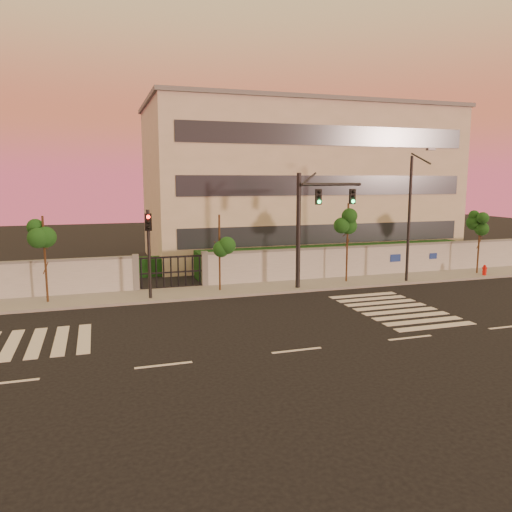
% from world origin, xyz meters
% --- Properties ---
extents(ground, '(120.00, 120.00, 0.00)m').
position_xyz_m(ground, '(0.00, 0.00, 0.00)').
color(ground, black).
rests_on(ground, ground).
extents(sidewalk, '(60.00, 3.00, 0.15)m').
position_xyz_m(sidewalk, '(0.00, 10.50, 0.07)').
color(sidewalk, gray).
rests_on(sidewalk, ground).
extents(perimeter_wall, '(60.00, 0.36, 2.20)m').
position_xyz_m(perimeter_wall, '(0.10, 12.00, 1.07)').
color(perimeter_wall, '#A9ACB0').
rests_on(perimeter_wall, ground).
extents(hedge_row, '(41.00, 4.25, 1.80)m').
position_xyz_m(hedge_row, '(1.17, 14.74, 0.82)').
color(hedge_row, black).
rests_on(hedge_row, ground).
extents(institutional_building, '(24.40, 12.40, 12.25)m').
position_xyz_m(institutional_building, '(9.00, 21.99, 6.16)').
color(institutional_building, beige).
rests_on(institutional_building, ground).
extents(road_markings, '(57.00, 7.62, 0.02)m').
position_xyz_m(road_markings, '(-1.58, 3.76, 0.01)').
color(road_markings, silver).
rests_on(road_markings, ground).
extents(street_tree_c, '(1.37, 1.09, 4.60)m').
position_xyz_m(street_tree_c, '(-9.58, 10.50, 3.38)').
color(street_tree_c, '#382314').
rests_on(street_tree_c, ground).
extents(street_tree_d, '(1.31, 1.04, 4.47)m').
position_xyz_m(street_tree_d, '(-0.43, 10.46, 3.29)').
color(street_tree_d, '#382314').
rests_on(street_tree_d, ground).
extents(street_tree_e, '(1.39, 1.11, 4.99)m').
position_xyz_m(street_tree_e, '(7.66, 10.50, 3.67)').
color(street_tree_e, '#382314').
rests_on(street_tree_e, ground).
extents(street_tree_f, '(1.37, 1.09, 4.25)m').
position_xyz_m(street_tree_f, '(17.43, 10.31, 3.13)').
color(street_tree_f, '#382314').
rests_on(street_tree_f, ground).
extents(traffic_signal_main, '(4.28, 0.93, 6.79)m').
position_xyz_m(traffic_signal_main, '(4.92, 9.73, 4.29)').
color(traffic_signal_main, black).
rests_on(traffic_signal_main, ground).
extents(traffic_signal_secondary, '(0.38, 0.35, 4.86)m').
position_xyz_m(traffic_signal_secondary, '(-4.45, 9.65, 3.09)').
color(traffic_signal_secondary, black).
rests_on(traffic_signal_secondary, ground).
extents(streetlight_east, '(0.49, 1.97, 8.19)m').
position_xyz_m(streetlight_east, '(11.28, 9.30, 4.43)').
color(streetlight_east, black).
rests_on(streetlight_east, ground).
extents(fire_hydrant, '(0.32, 0.31, 0.84)m').
position_xyz_m(fire_hydrant, '(17.31, 9.50, 0.42)').
color(fire_hydrant, red).
rests_on(fire_hydrant, ground).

